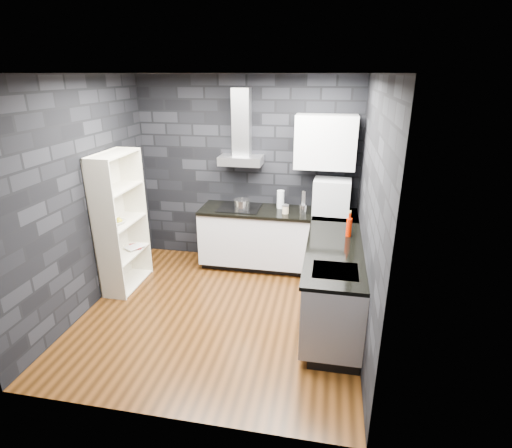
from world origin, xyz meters
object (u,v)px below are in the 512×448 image
(red_bottle, at_px, (349,227))
(bookshelf, at_px, (121,222))
(glass_vase, at_px, (281,199))
(appliance_garage, at_px, (332,197))
(fruit_bowl, at_px, (117,222))
(utensil_crock, at_px, (303,209))
(pot, at_px, (242,205))
(storage_jar, at_px, (285,210))

(red_bottle, bearing_deg, bookshelf, -178.51)
(glass_vase, distance_m, red_bottle, 1.29)
(red_bottle, xyz_separation_m, bookshelf, (-2.87, -0.07, -0.11))
(appliance_garage, xyz_separation_m, fruit_bowl, (-2.65, -0.97, -0.19))
(utensil_crock, bearing_deg, glass_vase, 151.03)
(pot, height_order, fruit_bowl, pot)
(utensil_crock, height_order, fruit_bowl, utensil_crock)
(appliance_garage, relative_size, red_bottle, 2.21)
(utensil_crock, xyz_separation_m, appliance_garage, (0.37, 0.10, 0.16))
(utensil_crock, bearing_deg, fruit_bowl, -159.01)
(utensil_crock, relative_size, bookshelf, 0.07)
(utensil_crock, bearing_deg, storage_jar, -170.02)
(appliance_garage, xyz_separation_m, bookshelf, (-2.65, -0.89, -0.22))
(appliance_garage, bearing_deg, red_bottle, -72.68)
(pot, xyz_separation_m, fruit_bowl, (-1.42, -0.86, -0.04))
(storage_jar, relative_size, red_bottle, 0.49)
(glass_vase, relative_size, bookshelf, 0.14)
(storage_jar, relative_size, bookshelf, 0.06)
(glass_vase, bearing_deg, bookshelf, -153.40)
(red_bottle, height_order, fruit_bowl, red_bottle)
(glass_vase, relative_size, red_bottle, 1.15)
(appliance_garage, relative_size, bookshelf, 0.27)
(glass_vase, xyz_separation_m, fruit_bowl, (-1.94, -1.06, -0.09))
(pot, distance_m, fruit_bowl, 1.66)
(pot, bearing_deg, appliance_garage, 5.29)
(utensil_crock, xyz_separation_m, red_bottle, (0.59, -0.71, 0.05))
(bookshelf, bearing_deg, appliance_garage, 28.05)
(utensil_crock, height_order, bookshelf, bookshelf)
(glass_vase, xyz_separation_m, red_bottle, (0.93, -0.90, -0.02))
(pot, relative_size, storage_jar, 2.01)
(appliance_garage, height_order, bookshelf, bookshelf)
(red_bottle, xyz_separation_m, fruit_bowl, (-2.87, -0.16, -0.07))
(pot, distance_m, utensil_crock, 0.85)
(appliance_garage, bearing_deg, glass_vase, 175.69)
(red_bottle, bearing_deg, utensil_crock, 129.70)
(red_bottle, bearing_deg, fruit_bowl, -176.81)
(pot, relative_size, utensil_crock, 1.77)
(utensil_crock, distance_m, red_bottle, 0.93)
(bookshelf, bearing_deg, red_bottle, 10.99)
(pot, distance_m, storage_jar, 0.62)
(glass_vase, distance_m, appliance_garage, 0.72)
(fruit_bowl, bearing_deg, pot, 31.19)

